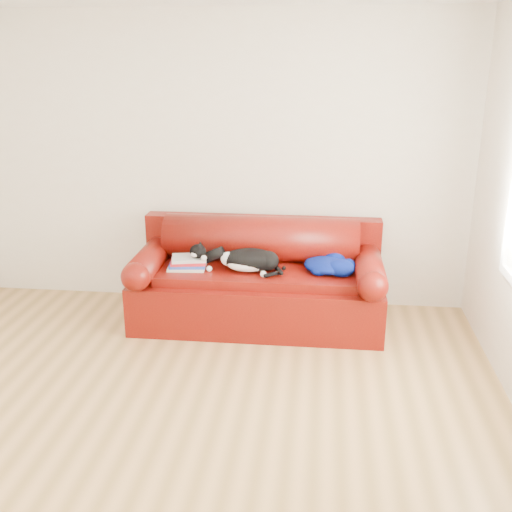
{
  "coord_description": "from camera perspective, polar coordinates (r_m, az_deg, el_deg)",
  "views": [
    {
      "loc": [
        0.94,
        -3.26,
        2.22
      ],
      "look_at": [
        0.42,
        1.35,
        0.65
      ],
      "focal_mm": 42.0,
      "sensor_mm": 36.0,
      "label": 1
    }
  ],
  "objects": [
    {
      "name": "ground",
      "position": [
        4.05,
        -8.3,
        -14.78
      ],
      "size": [
        4.5,
        4.5,
        0.0
      ],
      "primitive_type": "plane",
      "color": "olive",
      "rests_on": "ground"
    },
    {
      "name": "room_shell",
      "position": [
        3.42,
        -7.51,
        9.18
      ],
      "size": [
        4.52,
        4.02,
        2.61
      ],
      "color": "beige",
      "rests_on": "ground"
    },
    {
      "name": "sofa_base",
      "position": [
        5.18,
        0.18,
        -3.85
      ],
      "size": [
        2.1,
        0.9,
        0.5
      ],
      "color": "#3D0206",
      "rests_on": "ground"
    },
    {
      "name": "sofa_back",
      "position": [
        5.3,
        0.47,
        0.2
      ],
      "size": [
        2.1,
        1.01,
        0.88
      ],
      "color": "#3D0206",
      "rests_on": "ground"
    },
    {
      "name": "book_stack",
      "position": [
        5.09,
        -6.48,
        -0.62
      ],
      "size": [
        0.33,
        0.28,
        0.1
      ],
      "rotation": [
        0.0,
        0.0,
        0.14
      ],
      "color": "beige",
      "rests_on": "sofa_base"
    },
    {
      "name": "cat",
      "position": [
        4.97,
        -0.63,
        -0.44
      ],
      "size": [
        0.66,
        0.3,
        0.24
      ],
      "rotation": [
        0.0,
        0.0,
        -0.11
      ],
      "color": "black",
      "rests_on": "sofa_base"
    },
    {
      "name": "blanket",
      "position": [
        5.01,
        6.92,
        -0.81
      ],
      "size": [
        0.47,
        0.45,
        0.14
      ],
      "rotation": [
        0.0,
        0.0,
        -0.26
      ],
      "color": "#02154F",
      "rests_on": "sofa_base"
    }
  ]
}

